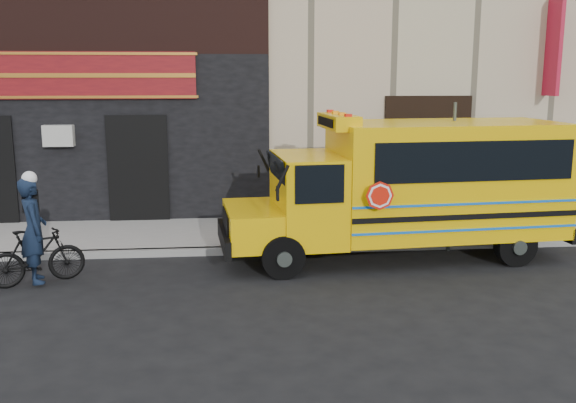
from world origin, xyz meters
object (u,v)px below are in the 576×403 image
at_px(school_bus, 414,184).
at_px(bicycle, 36,257).
at_px(cyclist, 34,233).
at_px(sign_pole, 452,170).

height_order(school_bus, bicycle, school_bus).
distance_m(school_bus, cyclist, 7.25).
relative_size(school_bus, cyclist, 3.75).
bearing_deg(school_bus, bicycle, -171.34).
bearing_deg(sign_pole, bicycle, -169.88).
relative_size(bicycle, cyclist, 0.89).
height_order(sign_pole, cyclist, sign_pole).
height_order(bicycle, cyclist, cyclist).
xyz_separation_m(bicycle, cyclist, (-0.01, -0.02, 0.44)).
distance_m(sign_pole, bicycle, 8.27).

